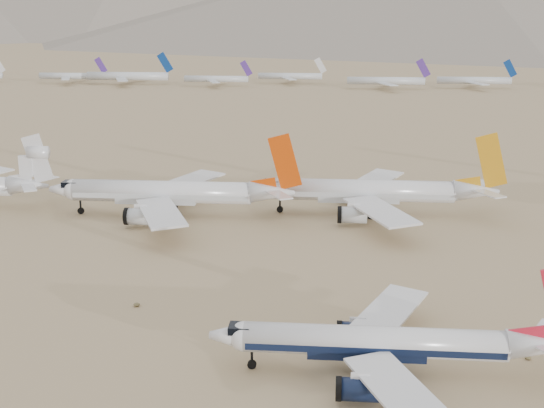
# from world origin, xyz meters

# --- Properties ---
(ground) EXTENTS (7000.00, 7000.00, 0.00)m
(ground) POSITION_xyz_m (0.00, 0.00, 0.00)
(ground) COLOR #957B56
(ground) RESTS_ON ground
(main_airliner) EXTENTS (42.92, 41.92, 15.15)m
(main_airliner) POSITION_xyz_m (6.30, -4.09, 4.16)
(main_airliner) COLOR silver
(main_airliner) RESTS_ON ground
(row2_gold_tail) EXTENTS (51.78, 50.64, 18.43)m
(row2_gold_tail) POSITION_xyz_m (7.32, 69.63, 5.15)
(row2_gold_tail) COLOR silver
(row2_gold_tail) RESTS_ON ground
(row2_orange_tail) EXTENTS (51.73, 50.61, 18.45)m
(row2_orange_tail) POSITION_xyz_m (-35.85, 64.53, 5.18)
(row2_orange_tail) COLOR silver
(row2_orange_tail) RESTS_ON ground
(distant_storage_row) EXTENTS (657.21, 63.78, 15.99)m
(distant_storage_row) POSITION_xyz_m (52.51, 336.19, 4.37)
(distant_storage_row) COLOR silver
(distant_storage_row) RESTS_ON ground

